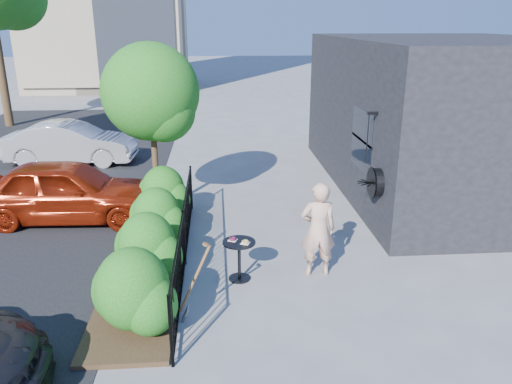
{
  "coord_description": "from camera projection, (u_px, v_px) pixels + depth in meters",
  "views": [
    {
      "loc": [
        -0.82,
        -8.66,
        4.41
      ],
      "look_at": [
        -0.09,
        0.65,
        1.2
      ],
      "focal_mm": 35.0,
      "sensor_mm": 36.0,
      "label": 1
    }
  ],
  "objects": [
    {
      "name": "patio_tree",
      "position": [
        154.0,
        98.0,
        11.19
      ],
      "size": [
        2.2,
        2.2,
        3.94
      ],
      "color": "#3F2B19",
      "rests_on": "ground"
    },
    {
      "name": "ground",
      "position": [
        263.0,
        261.0,
        9.66
      ],
      "size": [
        120.0,
        120.0,
        0.0
      ],
      "primitive_type": "plane",
      "color": "gray",
      "rests_on": "ground"
    },
    {
      "name": "car_silver",
      "position": [
        71.0,
        143.0,
        16.1
      ],
      "size": [
        4.15,
        1.65,
        1.34
      ],
      "primitive_type": "imported",
      "rotation": [
        0.0,
        0.0,
        1.51
      ],
      "color": "#ACACB0",
      "rests_on": "ground"
    },
    {
      "name": "planting_bed",
      "position": [
        148.0,
        263.0,
        9.48
      ],
      "size": [
        1.3,
        6.0,
        0.08
      ],
      "primitive_type": "cube",
      "color": "#382616",
      "rests_on": "ground"
    },
    {
      "name": "cafe_table",
      "position": [
        239.0,
        253.0,
        8.83
      ],
      "size": [
        0.59,
        0.59,
        0.79
      ],
      "rotation": [
        0.0,
        0.0,
        -0.4
      ],
      "color": "black",
      "rests_on": "ground"
    },
    {
      "name": "shovel",
      "position": [
        193.0,
        286.0,
        7.59
      ],
      "size": [
        0.53,
        0.17,
        1.33
      ],
      "color": "brown",
      "rests_on": "ground"
    },
    {
      "name": "shrubs",
      "position": [
        152.0,
        229.0,
        9.37
      ],
      "size": [
        1.1,
        5.6,
        1.24
      ],
      "color": "#1F5F15",
      "rests_on": "ground"
    },
    {
      "name": "fence",
      "position": [
        184.0,
        237.0,
        9.36
      ],
      "size": [
        0.05,
        6.05,
        1.1
      ],
      "color": "black",
      "rests_on": "ground"
    },
    {
      "name": "shop_building",
      "position": [
        448.0,
        114.0,
        13.65
      ],
      "size": [
        6.22,
        9.0,
        4.0
      ],
      "color": "black",
      "rests_on": "ground"
    },
    {
      "name": "woman",
      "position": [
        318.0,
        229.0,
        8.9
      ],
      "size": [
        0.65,
        0.43,
        1.76
      ],
      "primitive_type": "imported",
      "rotation": [
        0.0,
        0.0,
        3.13
      ],
      "color": "#D9A88C",
      "rests_on": "ground"
    },
    {
      "name": "car_red",
      "position": [
        67.0,
        191.0,
        11.46
      ],
      "size": [
        4.27,
        1.89,
        1.43
      ],
      "primitive_type": "imported",
      "rotation": [
        0.0,
        0.0,
        1.52
      ],
      "color": "maroon",
      "rests_on": "ground"
    }
  ]
}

